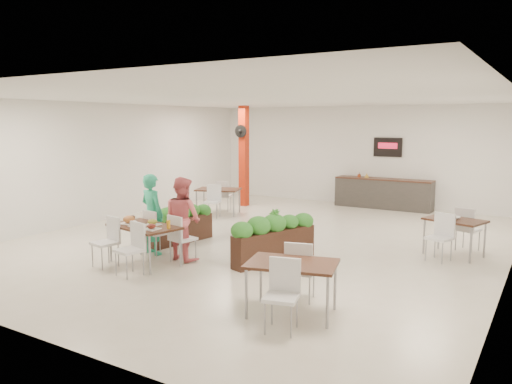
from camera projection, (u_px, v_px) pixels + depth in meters
ground at (265, 240)px, 11.41m from camera, size 12.00×12.00×0.00m
room_shell at (265, 152)px, 11.13m from camera, size 10.10×12.10×3.22m
red_column at (244, 155)px, 15.93m from camera, size 0.40×0.41×3.20m
service_counter at (383, 193)px, 15.61m from camera, size 3.00×0.64×2.20m
main_table at (144, 231)px, 9.40m from camera, size 1.53×1.83×0.92m
diner_man at (152, 214)px, 10.12m from camera, size 0.67×0.50×1.65m
diner_woman at (183, 218)px, 9.71m from camera, size 0.90×0.76×1.63m
planter_left at (180, 221)px, 11.08m from camera, size 0.61×1.81×0.95m
planter_right at (274, 236)px, 9.56m from camera, size 0.91×1.90×1.03m
side_table_a at (218, 193)px, 14.59m from camera, size 1.43×1.67×0.92m
side_table_b at (455, 225)px, 10.01m from camera, size 1.26×1.67×0.92m
side_table_c at (292, 271)px, 6.92m from camera, size 1.39×1.67×0.92m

